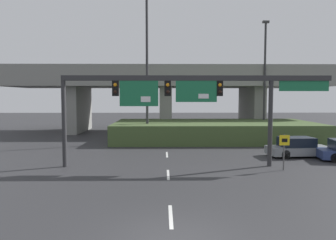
# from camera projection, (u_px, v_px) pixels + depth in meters

# --- Properties ---
(ground_plane) EXTENTS (160.00, 160.00, 0.00)m
(ground_plane) POSITION_uv_depth(u_px,v_px,m) (172.00, 239.00, 10.02)
(ground_plane) COLOR #2D2D30
(lane_markings) EXTENTS (0.14, 27.99, 0.01)m
(lane_markings) POSITION_uv_depth(u_px,v_px,m) (167.00, 155.00, 24.73)
(lane_markings) COLOR silver
(lane_markings) RESTS_ON ground
(signal_gantry) EXTENTS (16.70, 0.44, 5.68)m
(signal_gantry) POSITION_uv_depth(u_px,v_px,m) (186.00, 92.00, 20.24)
(signal_gantry) COLOR #2D2D30
(signal_gantry) RESTS_ON ground
(speed_limit_sign) EXTENTS (0.60, 0.11, 2.15)m
(speed_limit_sign) POSITION_uv_depth(u_px,v_px,m) (284.00, 147.00, 19.35)
(speed_limit_sign) COLOR #4C4C4C
(speed_limit_sign) RESTS_ON ground
(highway_light_pole_near) EXTENTS (0.70, 0.36, 12.65)m
(highway_light_pole_near) POSITION_uv_depth(u_px,v_px,m) (265.00, 76.00, 36.11)
(highway_light_pole_near) COLOR #2D2D30
(highway_light_pole_near) RESTS_ON ground
(highway_light_pole_far) EXTENTS (0.70, 0.36, 16.19)m
(highway_light_pole_far) POSITION_uv_depth(u_px,v_px,m) (147.00, 53.00, 30.76)
(highway_light_pole_far) COLOR #2D2D30
(highway_light_pole_far) RESTS_ON ground
(overpass_bridge) EXTENTS (38.38, 9.99, 7.98)m
(overpass_bridge) POSITION_uv_depth(u_px,v_px,m) (165.00, 88.00, 41.03)
(overpass_bridge) COLOR gray
(overpass_bridge) RESTS_ON ground
(grass_embankment) EXTENTS (19.99, 9.68, 1.82)m
(grass_embankment) POSITION_uv_depth(u_px,v_px,m) (214.00, 131.00, 33.32)
(grass_embankment) COLOR #42562D
(grass_embankment) RESTS_ON ground
(parked_sedan_near_right) EXTENTS (4.60, 2.20, 1.42)m
(parked_sedan_near_right) POSITION_uv_depth(u_px,v_px,m) (298.00, 148.00, 23.91)
(parked_sedan_near_right) COLOR gray
(parked_sedan_near_right) RESTS_ON ground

